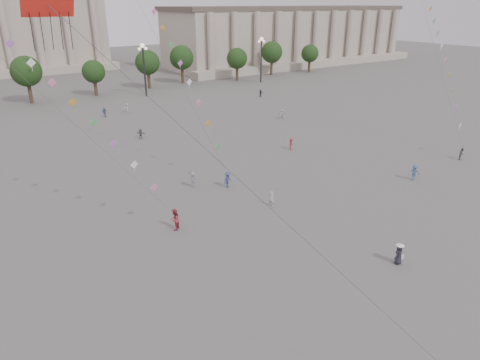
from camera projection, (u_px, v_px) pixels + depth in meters
ground at (352, 297)px, 28.58m from camera, size 360.00×360.00×0.00m
hall_east at (291, 36)px, 135.98m from camera, size 84.00×26.22×17.20m
hall_central at (10, 18)px, 121.56m from camera, size 48.30×34.30×35.50m
tree_row at (59, 71)px, 85.94m from camera, size 137.12×5.12×8.00m
lamp_post_mid_east at (144, 60)px, 86.91m from camera, size 2.00×0.90×10.65m
lamp_post_far_east at (261, 51)px, 102.55m from camera, size 2.00×0.90×10.65m
person_crowd_0 at (104, 112)px, 73.22m from camera, size 1.03×0.64×1.64m
person_crowd_4 at (127, 108)px, 76.13m from camera, size 1.56×1.18×1.64m
person_crowd_6 at (193, 180)px, 45.24m from camera, size 1.31×1.12×1.76m
person_crowd_7 at (283, 114)px, 71.95m from camera, size 1.56×0.66×1.63m
person_crowd_8 at (291, 144)px, 56.93m from camera, size 1.15×0.98×1.55m
person_crowd_9 at (261, 93)px, 88.91m from camera, size 1.41×1.09×1.49m
person_crowd_12 at (141, 134)px, 61.50m from camera, size 1.26×1.31×1.49m
person_crowd_13 at (272, 199)px, 41.17m from camera, size 0.53×0.64×1.51m
person_crowd_14 at (414, 172)px, 47.05m from camera, size 1.32×1.30×1.82m
kite_flyer_0 at (175, 220)px, 36.72m from camera, size 1.19×1.18×1.94m
kite_flyer_1 at (228, 180)px, 45.22m from camera, size 1.29×1.00×1.76m
kite_flyer_2 at (462, 154)px, 53.31m from camera, size 0.88×0.77×1.53m
hat_person at (399, 254)px, 31.95m from camera, size 0.84×0.61×1.69m
dragon_kite at (57, 27)px, 18.50m from camera, size 7.35×8.27×26.07m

